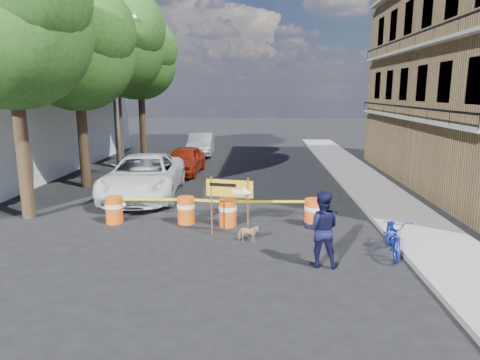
# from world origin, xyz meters

# --- Properties ---
(ground) EXTENTS (120.00, 120.00, 0.00)m
(ground) POSITION_xyz_m (0.00, 0.00, 0.00)
(ground) COLOR black
(ground) RESTS_ON ground
(sidewalk_east) EXTENTS (2.40, 40.00, 0.15)m
(sidewalk_east) POSITION_xyz_m (6.20, 6.00, 0.07)
(sidewalk_east) COLOR gray
(sidewalk_east) RESTS_ON ground
(tree_near) EXTENTS (5.46, 5.20, 9.15)m
(tree_near) POSITION_xyz_m (-6.73, 2.00, 6.36)
(tree_near) COLOR #332316
(tree_near) RESTS_ON ground
(tree_mid_a) EXTENTS (5.25, 5.00, 8.68)m
(tree_mid_a) POSITION_xyz_m (-6.74, 7.00, 6.01)
(tree_mid_a) COLOR #332316
(tree_mid_a) RESTS_ON ground
(tree_mid_b) EXTENTS (5.67, 5.40, 9.62)m
(tree_mid_b) POSITION_xyz_m (-6.73, 12.00, 6.71)
(tree_mid_b) COLOR #332316
(tree_mid_b) RESTS_ON ground
(tree_far) EXTENTS (5.04, 4.80, 8.84)m
(tree_far) POSITION_xyz_m (-6.74, 17.00, 6.22)
(tree_far) COLOR #332316
(tree_far) RESTS_ON ground
(streetlamp) EXTENTS (1.25, 0.18, 8.00)m
(streetlamp) POSITION_xyz_m (-5.93, 9.50, 4.38)
(streetlamp) COLOR gray
(streetlamp) RESTS_ON ground
(barrel_far_left) EXTENTS (0.58, 0.58, 0.90)m
(barrel_far_left) POSITION_xyz_m (-3.64, 1.55, 0.47)
(barrel_far_left) COLOR red
(barrel_far_left) RESTS_ON ground
(barrel_mid_left) EXTENTS (0.58, 0.58, 0.90)m
(barrel_mid_left) POSITION_xyz_m (-1.24, 1.61, 0.47)
(barrel_mid_left) COLOR red
(barrel_mid_left) RESTS_ON ground
(barrel_mid_right) EXTENTS (0.58, 0.58, 0.90)m
(barrel_mid_right) POSITION_xyz_m (0.17, 1.40, 0.47)
(barrel_mid_right) COLOR red
(barrel_mid_right) RESTS_ON ground
(barrel_far_right) EXTENTS (0.58, 0.58, 0.90)m
(barrel_far_right) POSITION_xyz_m (2.94, 1.55, 0.47)
(barrel_far_right) COLOR red
(barrel_far_right) RESTS_ON ground
(detour_sign) EXTENTS (1.41, 0.45, 1.85)m
(detour_sign) POSITION_xyz_m (0.48, 0.34, 1.35)
(detour_sign) COLOR #592D19
(detour_sign) RESTS_ON ground
(pedestrian) EXTENTS (1.02, 0.83, 1.92)m
(pedestrian) POSITION_xyz_m (2.73, -1.72, 0.96)
(pedestrian) COLOR black
(pedestrian) RESTS_ON ground
(bicycle) EXTENTS (0.87, 1.17, 2.04)m
(bicycle) POSITION_xyz_m (4.80, -0.82, 1.02)
(bicycle) COLOR #1429A8
(bicycle) RESTS_ON ground
(dog) EXTENTS (0.65, 0.34, 0.53)m
(dog) POSITION_xyz_m (0.87, -0.09, 0.26)
(dog) COLOR tan
(dog) RESTS_ON ground
(suv_white) EXTENTS (3.29, 6.39, 1.72)m
(suv_white) POSITION_xyz_m (-3.62, 5.27, 0.86)
(suv_white) COLOR white
(suv_white) RESTS_ON ground
(sedan_red) EXTENTS (1.94, 4.37, 1.46)m
(sedan_red) POSITION_xyz_m (-2.80, 10.37, 0.73)
(sedan_red) COLOR #9A200C
(sedan_red) RESTS_ON ground
(sedan_silver) EXTENTS (1.83, 4.63, 1.50)m
(sedan_silver) POSITION_xyz_m (-2.86, 17.22, 0.75)
(sedan_silver) COLOR silver
(sedan_silver) RESTS_ON ground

